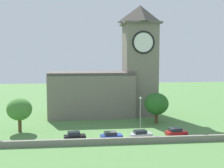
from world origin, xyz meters
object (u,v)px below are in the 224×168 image
Objects in this scene: car_black at (75,137)px; car_red at (176,132)px; tree_riverside_east at (156,104)px; streetlamp_west_mid at (140,110)px; car_blue at (111,136)px; car_silver at (141,134)px; tree_riverside_west at (19,109)px; church at (112,79)px.

car_black reaches higher than car_red.
tree_riverside_east reaches higher than car_red.
streetlamp_west_mid is 1.07× the size of tree_riverside_east.
car_blue is 0.59× the size of tree_riverside_east.
car_silver is at bearing 2.55° from car_black.
car_silver is at bearing -17.50° from tree_riverside_west.
car_silver is at bearing -116.84° from tree_riverside_east.
car_blue is 20.77m from tree_riverside_west.
tree_riverside_east reaches higher than tree_riverside_west.
car_blue is 0.59× the size of tree_riverside_west.
church is 26.66m from car_red.
car_silver is at bearing -98.89° from streetlamp_west_mid.
car_blue is at bearing -151.17° from streetlamp_west_mid.
car_blue is 0.98× the size of car_red.
streetlamp_west_mid is at bearing 161.34° from car_red.
car_silver is 7.30m from car_red.
tree_riverside_east is at bearing 8.90° from tree_riverside_west.
tree_riverside_west is (-25.00, 4.78, -0.29)m from streetlamp_west_mid.
car_black is 0.97× the size of car_red.
car_blue is at bearing -23.99° from tree_riverside_west.
streetlamp_west_mid is at bearing 14.84° from car_black.
car_red is 0.60× the size of tree_riverside_east.
tree_riverside_west reaches higher than car_blue.
tree_riverside_east is at bearing 34.38° from car_black.
tree_riverside_west is 31.28m from tree_riverside_east.
church is 6.68× the size of car_silver.
church reaches higher than car_blue.
car_black is 0.59× the size of tree_riverside_west.
car_blue is at bearing -174.76° from car_red.
car_red is at bearing 3.49° from car_black.
streetlamp_west_mid reaches higher than tree_riverside_east.
car_silver is 5.23m from streetlamp_west_mid.
tree_riverside_west is (-31.81, 7.08, 3.95)m from car_red.
car_black is 23.58m from tree_riverside_east.
car_blue reaches higher than car_silver.
church is 27.36m from car_black.
car_red is at bearing -12.55° from tree_riverside_west.
tree_riverside_east is at bearing 46.92° from car_blue.
tree_riverside_west is (-18.63, 8.29, 3.98)m from car_blue.
church is 15.41m from tree_riverside_east.
car_black is at bearing -176.51° from car_red.
tree_riverside_west is 0.99× the size of tree_riverside_east.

